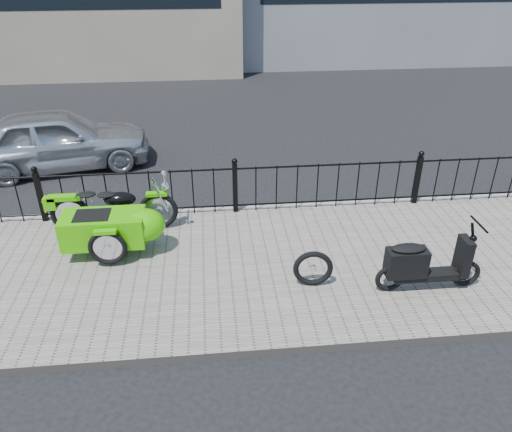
{
  "coord_description": "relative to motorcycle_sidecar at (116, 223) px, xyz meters",
  "views": [
    {
      "loc": [
        -0.46,
        -7.03,
        4.64
      ],
      "look_at": [
        0.25,
        -0.1,
        0.77
      ],
      "focal_mm": 35.0,
      "sensor_mm": 36.0,
      "label": 1
    }
  ],
  "objects": [
    {
      "name": "ground",
      "position": [
        2.01,
        -0.2,
        -0.59
      ],
      "size": [
        120.0,
        120.0,
        0.0
      ],
      "primitive_type": "plane",
      "color": "black",
      "rests_on": "ground"
    },
    {
      "name": "curb",
      "position": [
        2.01,
        1.24,
        -0.53
      ],
      "size": [
        30.0,
        0.1,
        0.12
      ],
      "primitive_type": "cube",
      "color": "gray",
      "rests_on": "ground"
    },
    {
      "name": "sedan_car",
      "position": [
        -1.84,
        3.87,
        0.09
      ],
      "size": [
        4.28,
        2.4,
        1.37
      ],
      "primitive_type": "imported",
      "rotation": [
        0.0,
        0.0,
        1.77
      ],
      "color": "silver",
      "rests_on": "ground"
    },
    {
      "name": "sidewalk",
      "position": [
        2.01,
        -0.7,
        -0.53
      ],
      "size": [
        30.0,
        3.8,
        0.12
      ],
      "primitive_type": "cube",
      "color": "slate",
      "rests_on": "ground"
    },
    {
      "name": "iron_fence",
      "position": [
        2.01,
        1.1,
        -0.01
      ],
      "size": [
        14.11,
        0.11,
        1.08
      ],
      "color": "black",
      "rests_on": "sidewalk"
    },
    {
      "name": "motorcycle_sidecar",
      "position": [
        0.0,
        0.0,
        0.0
      ],
      "size": [
        2.28,
        1.47,
        0.98
      ],
      "color": "black",
      "rests_on": "sidewalk"
    },
    {
      "name": "scooter",
      "position": [
        4.55,
        -1.57,
        -0.06
      ],
      "size": [
        1.59,
        0.46,
        1.08
      ],
      "color": "black",
      "rests_on": "sidewalk"
    },
    {
      "name": "spare_tire",
      "position": [
        2.99,
        -1.33,
        -0.18
      ],
      "size": [
        0.6,
        0.14,
        0.59
      ],
      "primitive_type": "torus",
      "rotation": [
        1.57,
        0.0,
        -0.1
      ],
      "color": "black",
      "rests_on": "sidewalk"
    }
  ]
}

